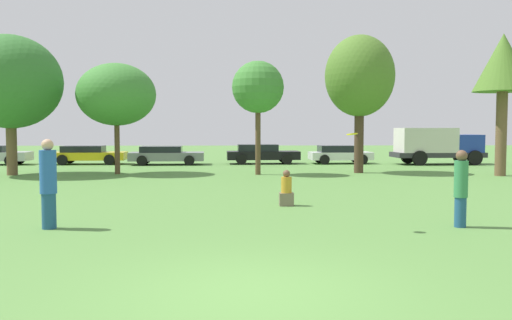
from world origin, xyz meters
name	(u,v)px	position (x,y,z in m)	size (l,w,h in m)	color
ground_plane	(250,292)	(0.00, 0.00, 0.00)	(120.00, 120.00, 0.00)	#54843D
person_thrower	(48,183)	(-4.40, 4.69, 1.01)	(0.36, 0.36, 1.99)	navy
person_catcher	(461,187)	(4.79, 4.63, 0.90)	(0.30, 0.30, 1.74)	navy
frisbee	(352,134)	(2.26, 4.28, 2.10)	(0.24, 0.24, 0.07)	yellow
bystander_sitting	(286,191)	(1.15, 8.05, 0.42)	(0.41, 0.34, 1.03)	#726651
tree_0	(10,82)	(-10.98, 18.28, 4.36)	(4.78, 4.78, 6.57)	brown
tree_1	(116,95)	(-6.15, 18.75, 3.82)	(3.77, 3.77, 5.32)	brown
tree_2	(258,88)	(0.63, 18.25, 4.12)	(2.47, 2.47, 5.39)	brown
tree_3	(360,77)	(5.66, 19.13, 4.73)	(3.41, 3.41, 6.78)	#473323
tree_4	(503,66)	(11.90, 17.34, 5.08)	(2.67, 2.67, 6.57)	brown
parked_car_yellow	(88,154)	(-9.59, 25.75, 0.61)	(4.52, 2.10, 1.13)	gold
parked_car_grey	(166,155)	(-4.76, 25.26, 0.60)	(4.54, 2.24, 1.12)	slate
parked_car_black	(262,153)	(1.08, 25.89, 0.64)	(4.55, 2.02, 1.21)	black
parked_car_white	(339,154)	(5.93, 25.96, 0.60)	(3.90, 2.08, 1.13)	silver
delivery_truck_blue	(436,144)	(11.72, 25.12, 1.23)	(5.51, 2.39, 2.22)	#2D2D33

